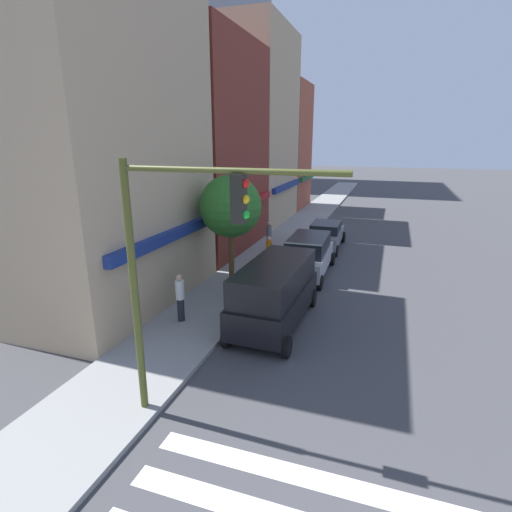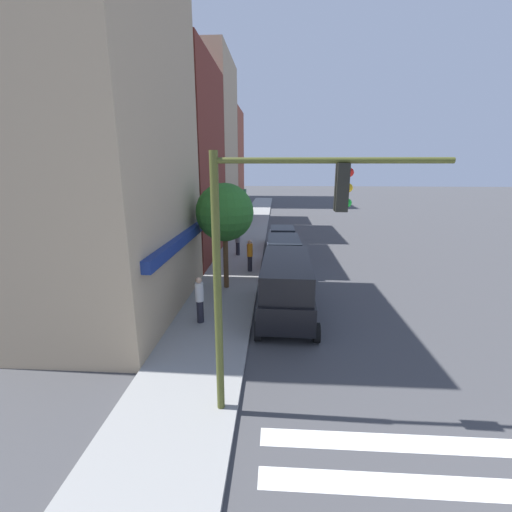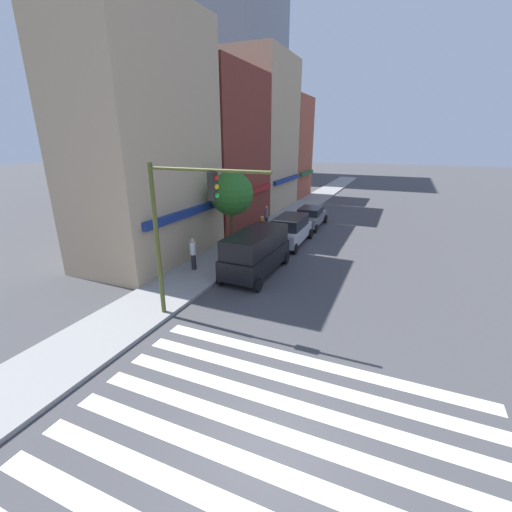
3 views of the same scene
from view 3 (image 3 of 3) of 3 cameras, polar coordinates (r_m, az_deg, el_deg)
name	(u,v)px [view 3 (image 3 of 3)]	position (r m, az deg, el deg)	size (l,w,h in m)	color
ground_plane	(270,450)	(9.28, 2.43, -29.58)	(200.00, 200.00, 0.00)	#424244
sidewalk_left	(50,368)	(13.15, -31.15, -15.63)	(120.00, 3.00, 0.15)	gray
crosswalk_stripes	(270,450)	(9.28, 2.43, -29.56)	(7.78, 10.80, 0.01)	silver
storefront_row	(237,143)	(30.72, -3.20, 18.28)	(32.33, 5.30, 14.46)	tan
tower_distant	(231,51)	(71.17, -4.11, 30.97)	(20.51, 14.65, 43.35)	gray
traffic_signal	(179,218)	(12.83, -12.71, 6.24)	(0.32, 4.77, 6.15)	#474C1E
van_black	(256,251)	(18.15, 0.00, 0.85)	(5.05, 2.22, 2.34)	black
suv_silver	(290,229)	(23.58, 5.73, 4.42)	(4.75, 2.12, 1.94)	#B7B7BC
sedan_grey	(310,217)	(28.67, 9.02, 6.52)	(4.44, 2.02, 1.59)	slate
pedestrian_grey_coat	(266,217)	(27.24, 1.73, 6.59)	(0.32, 0.32, 1.77)	#23232D
pedestrian_orange_vest	(262,228)	(23.70, 1.02, 4.69)	(0.32, 0.32, 1.77)	#23232D
pedestrian_white_shirt	(193,253)	(18.76, -10.43, 0.45)	(0.32, 0.32, 1.77)	#23232D
street_tree	(232,194)	(21.17, -4.10, 10.33)	(2.66, 2.66, 4.96)	brown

